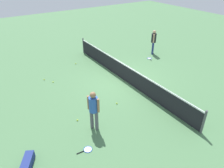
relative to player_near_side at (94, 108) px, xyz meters
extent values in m
plane|color=#4C7A4C|center=(-2.50, 3.31, -1.01)|extent=(40.00, 40.00, 0.00)
cylinder|color=#4C4C51|center=(-7.50, 3.31, -0.47)|extent=(0.09, 0.09, 1.07)
cylinder|color=#4C4C51|center=(2.50, 3.31, -0.47)|extent=(0.09, 0.09, 1.07)
cube|color=black|center=(-2.50, 3.31, -0.55)|extent=(10.00, 0.02, 0.91)
cube|color=white|center=(-2.50, 3.31, -0.07)|extent=(10.00, 0.04, 0.06)
cylinder|color=#595960|center=(0.10, 0.05, -0.58)|extent=(0.19, 0.19, 0.85)
cylinder|color=#595960|center=(-0.10, -0.05, -0.58)|extent=(0.19, 0.19, 0.85)
cylinder|color=#2D59B2|center=(0.00, 0.00, 0.15)|extent=(0.46, 0.46, 0.62)
cylinder|color=#9E704C|center=(0.19, 0.11, 0.17)|extent=(0.12, 0.12, 0.58)
cylinder|color=#9E704C|center=(-0.19, -0.11, 0.17)|extent=(0.12, 0.12, 0.58)
sphere|color=#9E704C|center=(0.00, 0.00, 0.58)|extent=(0.31, 0.31, 0.23)
cylinder|color=navy|center=(-4.49, 7.25, -0.58)|extent=(0.20, 0.20, 0.85)
cylinder|color=navy|center=(-4.64, 7.41, -0.58)|extent=(0.20, 0.20, 0.85)
cylinder|color=black|center=(-4.56, 7.33, 0.15)|extent=(0.48, 0.48, 0.62)
cylinder|color=tan|center=(-4.41, 7.17, 0.17)|extent=(0.13, 0.13, 0.58)
cylinder|color=tan|center=(-4.71, 7.48, 0.17)|extent=(0.13, 0.13, 0.58)
sphere|color=tan|center=(-4.56, 7.33, 0.58)|extent=(0.33, 0.33, 0.23)
torus|color=blue|center=(0.84, -0.75, -1.00)|extent=(0.34, 0.34, 0.02)
cylinder|color=silver|center=(0.84, -0.75, -1.00)|extent=(0.29, 0.29, 0.00)
cylinder|color=black|center=(0.82, -1.03, -0.99)|extent=(0.05, 0.28, 0.03)
torus|color=blue|center=(-4.01, 6.55, -1.00)|extent=(0.41, 0.41, 0.02)
cylinder|color=silver|center=(-4.01, 6.55, -1.00)|extent=(0.35, 0.35, 0.00)
cylinder|color=black|center=(-3.75, 6.44, -0.99)|extent=(0.27, 0.14, 0.03)
sphere|color=#C6E033|center=(-0.86, 1.67, -0.98)|extent=(0.07, 0.07, 0.07)
sphere|color=#C6E033|center=(-5.00, -0.43, -0.98)|extent=(0.07, 0.07, 0.07)
sphere|color=#C6E033|center=(-5.96, 1.95, -0.98)|extent=(0.07, 0.07, 0.07)
sphere|color=#C6E033|center=(-0.79, -0.38, -0.98)|extent=(0.07, 0.07, 0.07)
sphere|color=#C6E033|center=(-4.45, -0.11, -0.98)|extent=(0.07, 0.07, 0.07)
cube|color=navy|center=(0.37, -2.69, -0.87)|extent=(0.84, 0.63, 0.28)
cylinder|color=black|center=(0.07, -2.52, -0.87)|extent=(0.22, 0.28, 0.27)
camera|label=1|loc=(5.68, -2.92, 4.75)|focal=33.70mm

